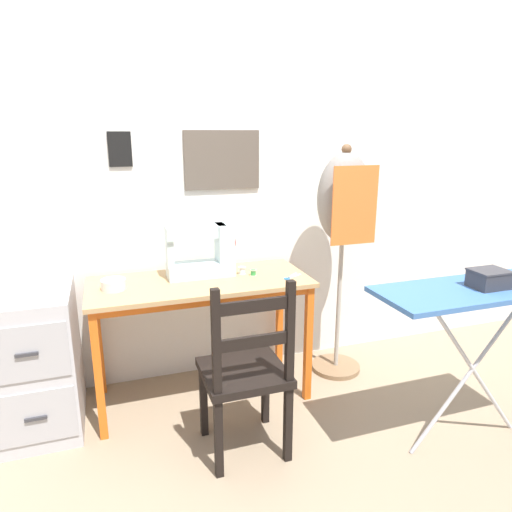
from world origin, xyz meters
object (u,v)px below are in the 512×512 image
ironing_board (483,295)px  storage_box (489,279)px  thread_spool_near_machine (242,271)px  wooden_chair (246,373)px  dress_form (344,210)px  fabric_bowl (113,284)px  thread_spool_mid_table (253,273)px  sewing_machine (204,252)px  scissors (290,277)px  filing_cabinet (38,360)px

ironing_board → storage_box: (0.00, -0.02, 0.09)m
thread_spool_near_machine → wooden_chair: size_ratio=0.05×
ironing_board → thread_spool_near_machine: bearing=136.7°
dress_form → ironing_board: (0.28, -0.86, -0.28)m
thread_spool_near_machine → wooden_chair: (-0.16, -0.59, -0.33)m
storage_box → wooden_chair: bearing=164.6°
fabric_bowl → thread_spool_mid_table: size_ratio=3.40×
sewing_machine → ironing_board: sewing_machine is taller
scissors → thread_spool_near_machine: size_ratio=2.91×
thread_spool_near_machine → wooden_chair: 0.69m
dress_form → scissors: bearing=-160.2°
sewing_machine → fabric_bowl: bearing=-170.4°
thread_spool_mid_table → wooden_chair: size_ratio=0.04×
fabric_bowl → wooden_chair: size_ratio=0.14×
thread_spool_near_machine → sewing_machine: bearing=168.9°
wooden_chair → storage_box: 1.22m
sewing_machine → thread_spool_near_machine: 0.25m
scissors → filing_cabinet: 1.42m
thread_spool_mid_table → filing_cabinet: same height
thread_spool_mid_table → ironing_board: 1.20m
scissors → thread_spool_mid_table: size_ratio=3.47×
sewing_machine → storage_box: 1.48m
sewing_machine → ironing_board: size_ratio=0.37×
wooden_chair → filing_cabinet: (-0.97, 0.55, -0.04)m
filing_cabinet → ironing_board: (2.06, -0.83, 0.41)m
sewing_machine → filing_cabinet: sewing_machine is taller
sewing_machine → scissors: (0.46, -0.20, -0.14)m
fabric_bowl → storage_box: storage_box is taller
dress_form → ironing_board: size_ratio=1.39×
sewing_machine → dress_form: size_ratio=0.27×
thread_spool_mid_table → storage_box: storage_box is taller
thread_spool_near_machine → storage_box: size_ratio=0.27×
thread_spool_near_machine → ironing_board: 1.27m
wooden_chair → ironing_board: (1.09, -0.28, 0.37)m
wooden_chair → ironing_board: bearing=-14.5°
filing_cabinet → scissors: bearing=-4.7°
fabric_bowl → thread_spool_near_machine: 0.73m
ironing_board → storage_box: storage_box is taller
scissors → storage_box: size_ratio=0.78×
fabric_bowl → storage_box: 1.86m
filing_cabinet → ironing_board: ironing_board is taller
sewing_machine → thread_spool_mid_table: 0.31m
thread_spool_near_machine → thread_spool_mid_table: size_ratio=1.19×
filing_cabinet → thread_spool_near_machine: bearing=2.2°
fabric_bowl → thread_spool_near_machine: fabric_bowl is taller
scissors → thread_spool_mid_table: thread_spool_mid_table is taller
scissors → ironing_board: 0.99m
wooden_chair → thread_spool_mid_table: bearing=68.2°
sewing_machine → storage_box: sewing_machine is taller
dress_form → thread_spool_mid_table: bearing=-176.3°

